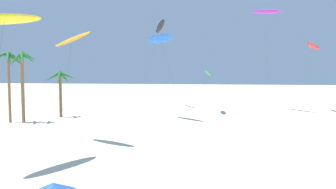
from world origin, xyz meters
TOP-DOWN VIEW (x-y plane):
  - palm_tree_0 at (-24.44, 34.43)m, footprint 4.58×4.31m
  - palm_tree_1 at (-20.14, 40.12)m, footprint 4.47×4.16m
  - palm_tree_2 at (-22.59, 34.60)m, footprint 3.65×3.68m
  - flying_kite_0 at (10.26, 52.06)m, footprint 4.96×10.22m
  - flying_kite_2 at (-11.17, 23.80)m, footprint 4.99×4.45m
  - flying_kite_3 at (17.82, 52.32)m, footprint 4.03×8.40m
  - flying_kite_5 at (-7.98, 55.64)m, footprint 4.84×8.06m
  - flying_kite_7 at (-12.59, 15.80)m, footprint 3.60×6.81m
  - flying_kite_9 at (-5.51, 39.85)m, footprint 6.29×4.98m
  - flying_kite_11 at (1.05, 48.08)m, footprint 3.49×10.23m
  - beach_umbrella at (-4.30, 5.84)m, footprint 1.94×1.94m

SIDE VIEW (x-z plane):
  - beach_umbrella at x=-4.30m, z-range 1.04..3.58m
  - palm_tree_1 at x=-20.14m, z-range 1.92..8.60m
  - flying_kite_11 at x=1.05m, z-range 2.74..9.69m
  - palm_tree_2 at x=-22.59m, z-range 2.64..11.90m
  - palm_tree_0 at x=-24.44m, z-range 3.06..12.29m
  - flying_kite_2 at x=-11.17m, z-range 4.38..14.93m
  - flying_kite_7 at x=-12.59m, z-range 4.74..16.02m
  - flying_kite_3 at x=17.82m, z-range 4.82..16.66m
  - flying_kite_9 at x=-5.51m, z-range 5.15..17.02m
  - flying_kite_5 at x=-7.98m, z-range 6.74..22.72m
  - flying_kite_0 at x=10.26m, z-range 7.71..25.07m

